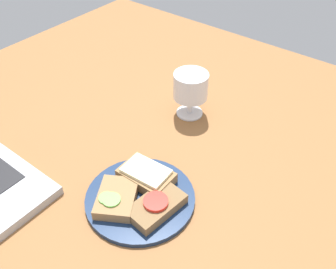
{
  "coord_description": "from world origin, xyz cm",
  "views": [
    {
      "loc": [
        -40.02,
        -40.38,
        61.0
      ],
      "look_at": [
        8.61,
        -2.36,
        8.0
      ],
      "focal_mm": 40.0,
      "sensor_mm": 36.0,
      "label": 1
    }
  ],
  "objects_px": {
    "sandwich_with_tomato": "(156,206)",
    "wine_glass": "(191,87)",
    "sandwich_with_cucumber": "(116,198)",
    "sandwich_with_cheese": "(146,175)",
    "plate": "(140,198)"
  },
  "relations": [
    {
      "from": "sandwich_with_tomato",
      "to": "wine_glass",
      "type": "distance_m",
      "value": 0.33
    },
    {
      "from": "plate",
      "to": "wine_glass",
      "type": "height_order",
      "value": "wine_glass"
    },
    {
      "from": "sandwich_with_cheese",
      "to": "sandwich_with_tomato",
      "type": "distance_m",
      "value": 0.08
    },
    {
      "from": "plate",
      "to": "wine_glass",
      "type": "xyz_separation_m",
      "value": [
        0.29,
        0.09,
        0.07
      ]
    },
    {
      "from": "sandwich_with_tomato",
      "to": "wine_glass",
      "type": "relative_size",
      "value": 1.01
    },
    {
      "from": "wine_glass",
      "to": "sandwich_with_tomato",
      "type": "bearing_deg",
      "value": -155.72
    },
    {
      "from": "plate",
      "to": "sandwich_with_tomato",
      "type": "distance_m",
      "value": 0.05
    },
    {
      "from": "sandwich_with_cucumber",
      "to": "wine_glass",
      "type": "distance_m",
      "value": 0.34
    },
    {
      "from": "sandwich_with_cheese",
      "to": "sandwich_with_tomato",
      "type": "relative_size",
      "value": 0.93
    },
    {
      "from": "sandwich_with_cucumber",
      "to": "sandwich_with_cheese",
      "type": "bearing_deg",
      "value": -5.66
    },
    {
      "from": "sandwich_with_cheese",
      "to": "wine_glass",
      "type": "relative_size",
      "value": 0.94
    },
    {
      "from": "sandwich_with_tomato",
      "to": "wine_glass",
      "type": "height_order",
      "value": "wine_glass"
    },
    {
      "from": "sandwich_with_cucumber",
      "to": "sandwich_with_tomato",
      "type": "xyz_separation_m",
      "value": [
        0.03,
        -0.07,
        0.0
      ]
    },
    {
      "from": "sandwich_with_cheese",
      "to": "sandwich_with_cucumber",
      "type": "height_order",
      "value": "sandwich_with_cheese"
    },
    {
      "from": "plate",
      "to": "wine_glass",
      "type": "bearing_deg",
      "value": 16.84
    }
  ]
}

